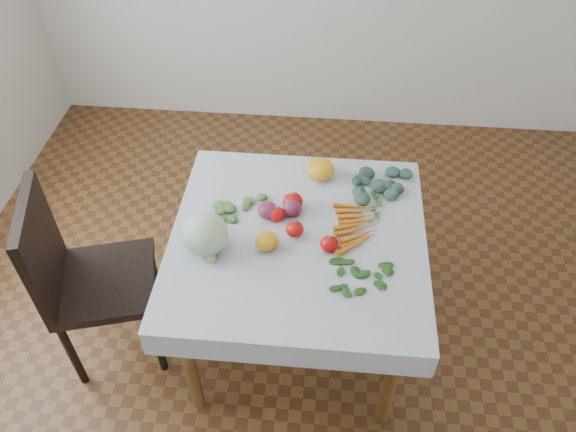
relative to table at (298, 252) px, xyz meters
The scene contains 18 objects.
ground 0.65m from the table, ahead, with size 4.00×4.00×0.00m, color brown.
table is the anchor object (origin of this frame).
tablecloth 0.10m from the table, ahead, with size 1.12×1.12×0.01m, color white.
chair 1.00m from the table, behind, with size 0.57×0.57×1.02m.
cabbage 0.44m from the table, 164.37° to the right, with size 0.20×0.20×0.18m, color #B6CBAA.
tomato_a 0.23m from the table, 102.03° to the left, with size 0.09×0.09×0.08m, color red.
tomato_b 0.14m from the table, 150.06° to the left, with size 0.08×0.08×0.07m, color red.
tomato_c 0.20m from the table, 137.67° to the left, with size 0.08×0.08×0.07m, color red.
tomato_d 0.21m from the table, 25.26° to the right, with size 0.08×0.08×0.07m, color red.
heirloom_back 0.44m from the table, 79.51° to the left, with size 0.14×0.14×0.10m, color gold.
heirloom_front 0.20m from the table, 149.95° to the right, with size 0.10×0.10×0.07m, color gold.
onion_a 0.20m from the table, 105.54° to the left, with size 0.09×0.09×0.07m, color #501633.
onion_b 0.23m from the table, 142.79° to the left, with size 0.09×0.09×0.08m, color #501633.
tomatillo_cluster 0.47m from the table, 152.81° to the right, with size 0.09×0.11×0.04m.
carrot_bunch 0.29m from the table, 16.67° to the left, with size 0.19×0.33×0.03m.
kale_bunch 0.52m from the table, 41.89° to the left, with size 0.30×0.26×0.04m.
basil_bunch 0.37m from the table, 36.74° to the right, with size 0.24×0.20×0.01m.
dill_bunch 0.34m from the table, 153.64° to the left, with size 0.23×0.17×0.02m.
Camera 1 is at (0.11, -1.69, 2.56)m, focal length 35.00 mm.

